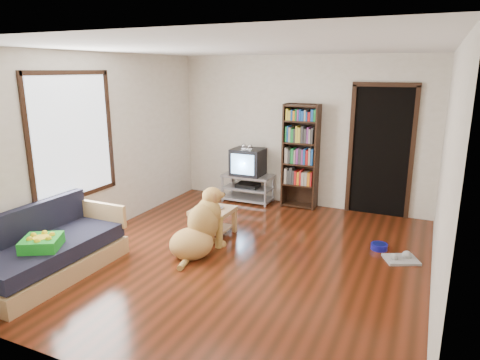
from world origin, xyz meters
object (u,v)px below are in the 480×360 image
at_px(laptop, 212,209).
at_px(tv_stand, 248,187).
at_px(sofa, 49,253).
at_px(coffee_table, 213,217).
at_px(dog_bowl, 379,247).
at_px(bookshelf, 301,151).
at_px(green_cushion, 42,243).
at_px(grey_rag, 401,259).
at_px(crt_tv, 248,161).
at_px(dog, 200,229).

xyz_separation_m(laptop, tv_stand, (-0.20, 1.77, -0.14)).
relative_size(sofa, coffee_table, 3.27).
bearing_deg(dog_bowl, laptop, -167.96).
bearing_deg(dog_bowl, bookshelf, 138.34).
bearing_deg(tv_stand, bookshelf, 5.63).
relative_size(green_cushion, laptop, 1.21).
distance_m(green_cushion, coffee_table, 2.34).
xyz_separation_m(grey_rag, sofa, (-3.77, -2.10, 0.25)).
bearing_deg(grey_rag, sofa, -150.82).
height_order(dog_bowl, grey_rag, dog_bowl).
height_order(grey_rag, coffee_table, coffee_table).
relative_size(dog_bowl, grey_rag, 0.55).
height_order(green_cushion, dog_bowl, green_cushion).
distance_m(crt_tv, bookshelf, 0.99).
relative_size(laptop, coffee_table, 0.59).
bearing_deg(coffee_table, grey_rag, 4.61).
distance_m(green_cushion, sofa, 0.32).
distance_m(bookshelf, dog, 2.62).
relative_size(bookshelf, dog, 1.67).
relative_size(laptop, crt_tv, 0.56).
distance_m(laptop, crt_tv, 1.83).
distance_m(dog_bowl, bookshelf, 2.28).
xyz_separation_m(laptop, sofa, (-1.17, -1.86, -0.15)).
xyz_separation_m(laptop, coffee_table, (0.00, 0.03, -0.13)).
xyz_separation_m(grey_rag, dog, (-2.46, -0.83, 0.31)).
relative_size(green_cushion, crt_tv, 0.68).
relative_size(dog_bowl, bookshelf, 0.12).
height_order(dog_bowl, dog, dog).
distance_m(green_cushion, grey_rag, 4.33).
height_order(dog_bowl, tv_stand, tv_stand).
distance_m(laptop, grey_rag, 2.63).
relative_size(laptop, dog_bowl, 1.47).
distance_m(tv_stand, crt_tv, 0.47).
height_order(green_cushion, bookshelf, bookshelf).
height_order(laptop, dog, dog).
distance_m(sofa, dog, 1.83).
distance_m(laptop, dog_bowl, 2.37).
bearing_deg(green_cushion, grey_rag, 2.13).
distance_m(green_cushion, bookshelf, 4.34).
distance_m(laptop, coffee_table, 0.14).
relative_size(tv_stand, sofa, 0.50).
bearing_deg(tv_stand, coffee_table, -83.48).
height_order(tv_stand, dog, dog).
bearing_deg(tv_stand, green_cushion, -102.55).
height_order(laptop, dog_bowl, laptop).
xyz_separation_m(laptop, dog_bowl, (2.29, 0.49, -0.37)).
bearing_deg(sofa, dog_bowl, 34.17).
distance_m(green_cushion, tv_stand, 3.92).
xyz_separation_m(sofa, coffee_table, (1.17, 1.89, 0.02)).
bearing_deg(bookshelf, grey_rag, -41.36).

